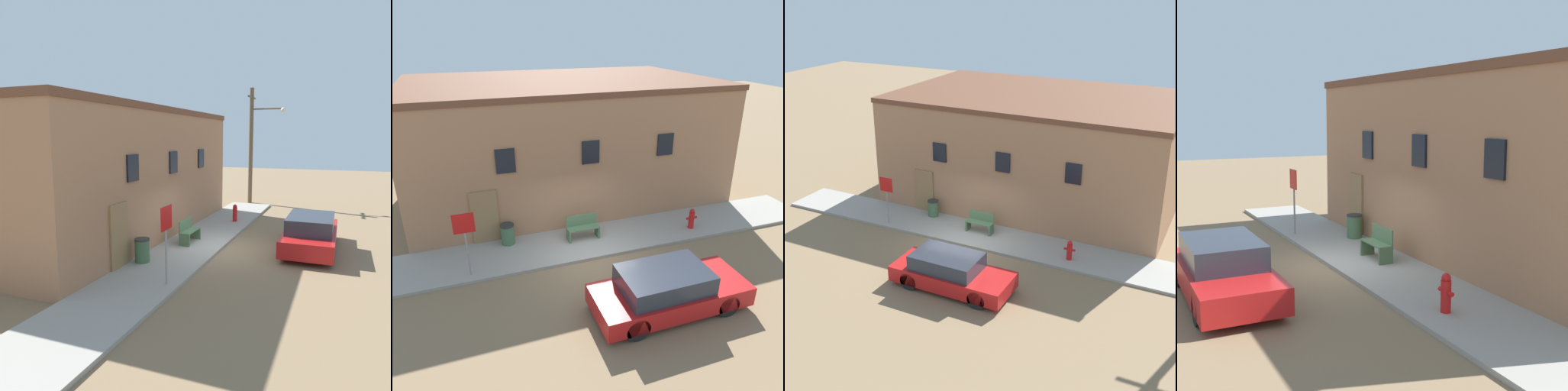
# 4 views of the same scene
# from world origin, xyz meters

# --- Properties ---
(ground_plane) EXTENTS (80.00, 80.00, 0.00)m
(ground_plane) POSITION_xyz_m (0.00, 0.00, 0.00)
(ground_plane) COLOR #846B4C
(sidewalk) EXTENTS (20.02, 2.44, 0.11)m
(sidewalk) POSITION_xyz_m (0.00, 1.22, 0.06)
(sidewalk) COLOR #9E998E
(sidewalk) RESTS_ON ground
(brick_building) EXTENTS (14.07, 9.00, 5.48)m
(brick_building) POSITION_xyz_m (0.75, 6.87, 2.74)
(brick_building) COLOR #A87551
(brick_building) RESTS_ON ground
(fire_hydrant) EXTENTS (0.47, 0.22, 0.85)m
(fire_hydrant) POSITION_xyz_m (4.55, 0.78, 0.54)
(fire_hydrant) COLOR red
(fire_hydrant) RESTS_ON sidewalk
(stop_sign) EXTENTS (0.68, 0.06, 2.26)m
(stop_sign) POSITION_xyz_m (-4.19, 0.37, 1.70)
(stop_sign) COLOR gray
(stop_sign) RESTS_ON sidewalk
(bench) EXTENTS (1.25, 0.44, 0.94)m
(bench) POSITION_xyz_m (0.10, 1.46, 0.56)
(bench) COLOR #4C6B47
(bench) RESTS_ON sidewalk
(trash_bin) EXTENTS (0.52, 0.52, 0.80)m
(trash_bin) POSITION_xyz_m (-2.71, 1.99, 0.52)
(trash_bin) COLOR #426642
(trash_bin) RESTS_ON sidewalk
(utility_pole) EXTENTS (1.80, 2.30, 7.38)m
(utility_pole) POSITION_xyz_m (10.87, 1.38, 3.97)
(utility_pole) COLOR brown
(utility_pole) RESTS_ON ground
(parked_car) EXTENTS (4.60, 1.84, 1.37)m
(parked_car) POSITION_xyz_m (1.18, -3.12, 0.66)
(parked_car) COLOR black
(parked_car) RESTS_ON ground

